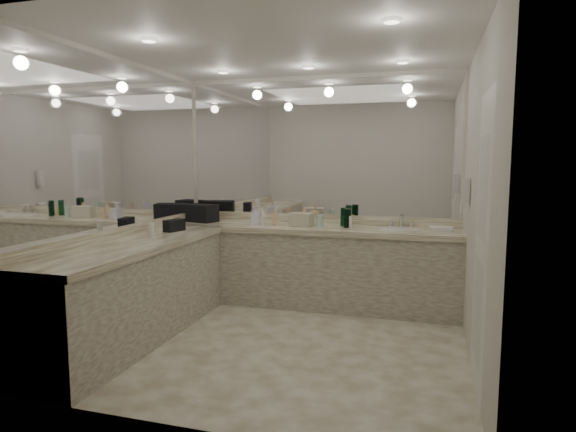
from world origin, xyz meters
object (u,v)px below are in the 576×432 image
(sink, at_px, (400,230))
(soap_bottle_a, at_px, (262,216))
(cream_cosmetic_case, at_px, (301,220))
(soap_bottle_c, at_px, (304,217))
(wall_phone, at_px, (465,191))
(black_toiletry_bag, at_px, (201,213))
(soap_bottle_b, at_px, (255,216))
(hand_towel, at_px, (441,229))

(sink, height_order, soap_bottle_a, soap_bottle_a)
(cream_cosmetic_case, height_order, soap_bottle_c, soap_bottle_c)
(sink, height_order, wall_phone, wall_phone)
(black_toiletry_bag, xyz_separation_m, soap_bottle_c, (1.29, 0.00, -0.01))
(wall_phone, height_order, black_toiletry_bag, wall_phone)
(black_toiletry_bag, bearing_deg, soap_bottle_b, -5.45)
(sink, relative_size, hand_towel, 1.83)
(wall_phone, distance_m, soap_bottle_b, 2.30)
(sink, distance_m, wall_phone, 0.91)
(cream_cosmetic_case, xyz_separation_m, soap_bottle_c, (0.03, 0.04, 0.02))
(soap_bottle_a, bearing_deg, cream_cosmetic_case, -6.64)
(hand_towel, xyz_separation_m, soap_bottle_a, (-1.99, 0.00, 0.07))
(wall_phone, xyz_separation_m, cream_cosmetic_case, (-1.69, 0.49, -0.38))
(sink, relative_size, soap_bottle_b, 2.14)
(wall_phone, bearing_deg, soap_bottle_c, 162.40)
(sink, bearing_deg, soap_bottle_a, 178.37)
(wall_phone, relative_size, cream_cosmetic_case, 0.97)
(soap_bottle_a, distance_m, soap_bottle_c, 0.51)
(sink, bearing_deg, soap_bottle_c, 178.56)
(sink, height_order, soap_bottle_c, soap_bottle_c)
(soap_bottle_b, height_order, soap_bottle_c, soap_bottle_b)
(soap_bottle_a, bearing_deg, hand_towel, -0.04)
(cream_cosmetic_case, height_order, hand_towel, cream_cosmetic_case)
(wall_phone, height_order, soap_bottle_a, wall_phone)
(soap_bottle_a, relative_size, soap_bottle_c, 1.00)
(wall_phone, distance_m, cream_cosmetic_case, 1.80)
(soap_bottle_c, bearing_deg, soap_bottle_b, -172.73)
(wall_phone, distance_m, soap_bottle_a, 2.27)
(wall_phone, distance_m, soap_bottle_c, 1.78)
(sink, distance_m, black_toiletry_bag, 2.34)
(hand_towel, bearing_deg, sink, -174.11)
(black_toiletry_bag, distance_m, hand_towel, 2.76)
(cream_cosmetic_case, bearing_deg, black_toiletry_bag, -169.99)
(wall_phone, height_order, cream_cosmetic_case, wall_phone)
(black_toiletry_bag, bearing_deg, wall_phone, -10.08)
(hand_towel, height_order, soap_bottle_c, soap_bottle_c)
(wall_phone, relative_size, soap_bottle_a, 1.29)
(black_toiletry_bag, xyz_separation_m, soap_bottle_b, (0.72, -0.07, -0.01))
(soap_bottle_a, bearing_deg, wall_phone, -14.09)
(black_toiletry_bag, bearing_deg, soap_bottle_a, 1.57)
(black_toiletry_bag, bearing_deg, hand_towel, 0.41)
(wall_phone, xyz_separation_m, black_toiletry_bag, (-2.95, 0.52, -0.34))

